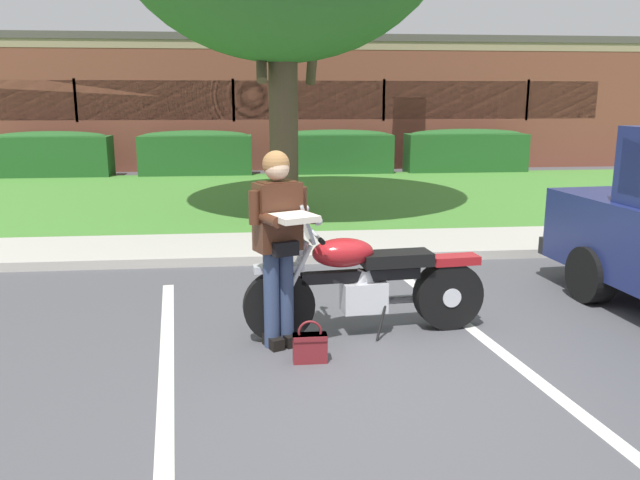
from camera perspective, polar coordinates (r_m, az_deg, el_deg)
The scene contains 14 objects.
ground_plane at distance 5.45m, azimuth 7.59°, elevation -10.56°, with size 140.00×140.00×0.00m, color #4C4C51.
curb_strip at distance 8.48m, azimuth 2.52°, elevation -1.51°, with size 60.00×0.20×0.12m, color #B7B2A8.
concrete_walk at distance 9.30m, azimuth 1.75°, elevation -0.35°, with size 60.00×1.50×0.08m, color #B7B2A8.
grass_lawn at distance 13.85m, azimuth -0.81°, elevation 3.96°, with size 60.00×7.82×0.06m, color #478433.
stall_stripe_0 at distance 5.55m, azimuth -13.52°, elevation -10.34°, with size 0.12×4.40×0.01m, color silver.
stall_stripe_1 at distance 5.87m, azimuth 15.26°, elevation -9.14°, with size 0.12×4.40×0.01m, color silver.
motorcycle at distance 5.85m, azimuth 4.88°, elevation -3.74°, with size 2.24×0.82×1.26m.
rider_person at distance 5.41m, azimuth -3.68°, elevation 0.57°, with size 0.58×0.66×1.70m.
handbag at distance 5.32m, azimuth -0.90°, elevation -9.37°, with size 0.28×0.13×0.36m.
hedge_left at distance 18.47m, azimuth -22.76°, elevation 7.12°, with size 3.02×0.90×1.24m.
hedge_center_left at distance 17.75m, azimuth -11.00°, elevation 7.68°, with size 2.99×0.90×1.24m.
hedge_center_right at distance 17.82m, azimuth 1.22°, elevation 7.93°, with size 3.23×0.90×1.24m.
hedge_right at distance 18.66m, azimuth 12.85°, elevation 7.84°, with size 3.39×0.90×1.24m.
brick_building at distance 23.00m, azimuth -7.42°, elevation 12.13°, with size 25.99×8.41×3.87m.
Camera 1 is at (-1.21, -4.86, 2.15)m, focal length 35.88 mm.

